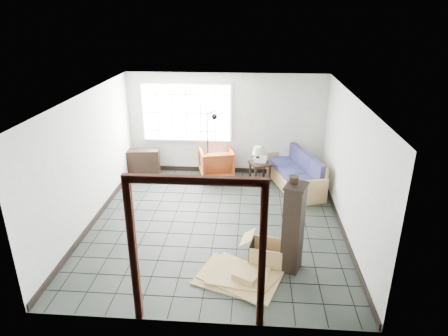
# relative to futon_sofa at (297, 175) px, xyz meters

# --- Properties ---
(ground) EXTENTS (5.50, 5.50, 0.00)m
(ground) POSITION_rel_futon_sofa_xyz_m (-1.79, -1.91, -0.31)
(ground) COLOR black
(ground) RESTS_ON ground
(room_shell) EXTENTS (5.02, 5.52, 2.61)m
(room_shell) POSITION_rel_futon_sofa_xyz_m (-1.79, -1.88, 1.37)
(room_shell) COLOR #A5ABA4
(room_shell) RESTS_ON ground
(window_panel) EXTENTS (2.32, 0.08, 1.52)m
(window_panel) POSITION_rel_futon_sofa_xyz_m (-2.79, 0.79, 1.29)
(window_panel) COLOR silver
(window_panel) RESTS_ON ground
(doorway_trim) EXTENTS (1.80, 0.08, 2.20)m
(doorway_trim) POSITION_rel_futon_sofa_xyz_m (-1.79, -4.61, 1.07)
(doorway_trim) COLOR black
(doorway_trim) RESTS_ON ground
(futon_sofa) EXTENTS (1.30, 2.09, 0.87)m
(futon_sofa) POSITION_rel_futon_sofa_xyz_m (0.00, 0.00, 0.00)
(futon_sofa) COLOR #A68A4B
(futon_sofa) RESTS_ON ground
(armchair) EXTENTS (0.97, 0.94, 0.83)m
(armchair) POSITION_rel_futon_sofa_xyz_m (-2.01, 0.49, 0.10)
(armchair) COLOR brown
(armchair) RESTS_ON ground
(side_table) EXTENTS (0.60, 0.60, 0.51)m
(side_table) POSITION_rel_futon_sofa_xyz_m (-0.90, 0.25, 0.11)
(side_table) COLOR black
(side_table) RESTS_ON ground
(table_lamp) EXTENTS (0.32, 0.32, 0.40)m
(table_lamp) POSITION_rel_futon_sofa_xyz_m (-0.97, 0.29, 0.48)
(table_lamp) COLOR black
(table_lamp) RESTS_ON side_table
(projector) EXTENTS (0.34, 0.28, 0.11)m
(projector) POSITION_rel_futon_sofa_xyz_m (-0.90, 0.33, 0.25)
(projector) COLOR silver
(projector) RESTS_ON side_table
(floor_lamp) EXTENTS (0.47, 0.47, 1.79)m
(floor_lamp) POSITION_rel_futon_sofa_xyz_m (-2.13, 0.40, 0.64)
(floor_lamp) COLOR black
(floor_lamp) RESTS_ON ground
(console_shelf) EXTENTS (0.91, 0.45, 0.68)m
(console_shelf) POSITION_rel_futon_sofa_xyz_m (-3.94, 0.49, 0.03)
(console_shelf) COLOR black
(console_shelf) RESTS_ON ground
(tall_shelf) EXTENTS (0.45, 0.50, 1.54)m
(tall_shelf) POSITION_rel_futon_sofa_xyz_m (-0.40, -3.29, 0.47)
(tall_shelf) COLOR black
(tall_shelf) RESTS_ON ground
(pot) EXTENTS (0.17, 0.17, 0.11)m
(pot) POSITION_rel_futon_sofa_xyz_m (-0.45, -3.23, 1.28)
(pot) COLOR black
(pot) RESTS_ON tall_shelf
(open_box) EXTENTS (0.97, 0.59, 0.52)m
(open_box) POSITION_rel_futon_sofa_xyz_m (-0.79, -3.16, -0.13)
(open_box) COLOR #A57D50
(open_box) RESTS_ON ground
(cardboard_pile) EXTENTS (1.52, 1.29, 0.19)m
(cardboard_pile) POSITION_rel_futon_sofa_xyz_m (-1.25, -3.65, -0.26)
(cardboard_pile) COLOR #A57D50
(cardboard_pile) RESTS_ON ground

